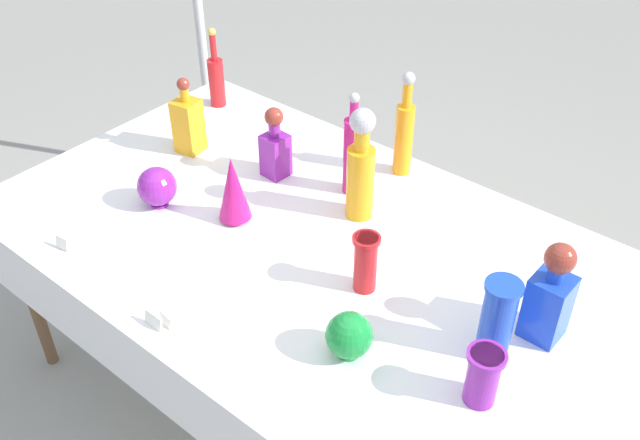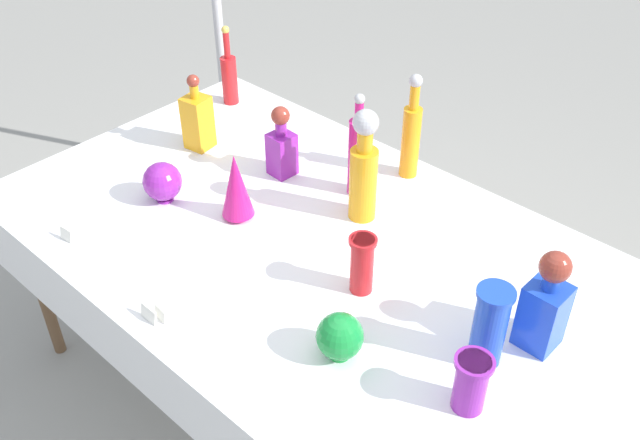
# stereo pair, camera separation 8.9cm
# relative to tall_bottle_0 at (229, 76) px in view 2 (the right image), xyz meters

# --- Properties ---
(ground_plane) EXTENTS (40.00, 40.00, 0.00)m
(ground_plane) POSITION_rel_tall_bottle_0_xyz_m (0.88, -0.43, -0.87)
(ground_plane) COLOR gray
(display_table) EXTENTS (2.09, 1.19, 0.76)m
(display_table) POSITION_rel_tall_bottle_0_xyz_m (0.88, -0.46, -0.16)
(display_table) COLOR white
(display_table) RESTS_ON ground
(tall_bottle_0) EXTENTS (0.06, 0.06, 0.32)m
(tall_bottle_0) POSITION_rel_tall_bottle_0_xyz_m (0.00, 0.00, 0.00)
(tall_bottle_0) COLOR red
(tall_bottle_0) RESTS_ON display_table
(tall_bottle_1) EXTENTS (0.06, 0.06, 0.36)m
(tall_bottle_1) POSITION_rel_tall_bottle_0_xyz_m (0.77, -0.14, 0.03)
(tall_bottle_1) COLOR #C61972
(tall_bottle_1) RESTS_ON display_table
(tall_bottle_2) EXTENTS (0.06, 0.06, 0.37)m
(tall_bottle_2) POSITION_rel_tall_bottle_0_xyz_m (0.83, 0.06, 0.04)
(tall_bottle_2) COLOR orange
(tall_bottle_2) RESTS_ON display_table
(tall_bottle_3) EXTENTS (0.09, 0.09, 0.38)m
(tall_bottle_3) POSITION_rel_tall_bottle_0_xyz_m (0.87, -0.23, 0.06)
(tall_bottle_3) COLOR orange
(tall_bottle_3) RESTS_ON display_table
(square_decanter_0) EXTENTS (0.08, 0.08, 0.25)m
(square_decanter_0) POSITION_rel_tall_bottle_0_xyz_m (0.51, -0.22, -0.00)
(square_decanter_0) COLOR purple
(square_decanter_0) RESTS_ON display_table
(square_decanter_1) EXTENTS (0.10, 0.10, 0.29)m
(square_decanter_1) POSITION_rel_tall_bottle_0_xyz_m (1.54, -0.33, 0.02)
(square_decanter_1) COLOR blue
(square_decanter_1) RESTS_ON display_table
(square_decanter_2) EXTENTS (0.10, 0.10, 0.28)m
(square_decanter_2) POSITION_rel_tall_bottle_0_xyz_m (0.17, -0.30, -0.00)
(square_decanter_2) COLOR orange
(square_decanter_2) RESTS_ON display_table
(slender_vase_0) EXTENTS (0.09, 0.09, 0.23)m
(slender_vase_0) POSITION_rel_tall_bottle_0_xyz_m (1.48, -0.47, 0.01)
(slender_vase_0) COLOR blue
(slender_vase_0) RESTS_ON display_table
(slender_vase_1) EXTENTS (0.09, 0.09, 0.15)m
(slender_vase_1) POSITION_rel_tall_bottle_0_xyz_m (1.53, -0.62, -0.03)
(slender_vase_1) COLOR purple
(slender_vase_1) RESTS_ON display_table
(slender_vase_2) EXTENTS (0.08, 0.08, 0.18)m
(slender_vase_2) POSITION_rel_tall_bottle_0_xyz_m (1.09, -0.49, -0.02)
(slender_vase_2) COLOR red
(slender_vase_2) RESTS_ON display_table
(fluted_vase_0) EXTENTS (0.10, 0.10, 0.23)m
(fluted_vase_0) POSITION_rel_tall_bottle_0_xyz_m (0.59, -0.49, 0.00)
(fluted_vase_0) COLOR #C61972
(fluted_vase_0) RESTS_ON display_table
(round_bowl_0) EXTENTS (0.13, 0.13, 0.13)m
(round_bowl_0) POSITION_rel_tall_bottle_0_xyz_m (0.34, -0.59, -0.04)
(round_bowl_0) COLOR purple
(round_bowl_0) RESTS_ON display_table
(round_bowl_2) EXTENTS (0.12, 0.12, 0.13)m
(round_bowl_2) POSITION_rel_tall_bottle_0_xyz_m (1.20, -0.71, -0.05)
(round_bowl_2) COLOR #198C38
(round_bowl_2) RESTS_ON display_table
(price_tag_left) EXTENTS (0.06, 0.02, 0.04)m
(price_tag_left) POSITION_rel_tall_bottle_0_xyz_m (0.75, -0.96, -0.09)
(price_tag_left) COLOR white
(price_tag_left) RESTS_ON display_table
(price_tag_center) EXTENTS (0.05, 0.02, 0.04)m
(price_tag_center) POSITION_rel_tall_bottle_0_xyz_m (0.29, -0.92, -0.09)
(price_tag_center) COLOR white
(price_tag_center) RESTS_ON display_table
(price_tag_right) EXTENTS (0.05, 0.02, 0.03)m
(price_tag_right) POSITION_rel_tall_bottle_0_xyz_m (0.77, -0.93, -0.10)
(price_tag_right) COLOR white
(price_tag_right) RESTS_ON display_table
(canopy_pole) EXTENTS (0.18, 0.18, 2.20)m
(canopy_pole) POSITION_rel_tall_bottle_0_xyz_m (-0.50, 0.37, -0.03)
(canopy_pole) COLOR silver
(canopy_pole) RESTS_ON ground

